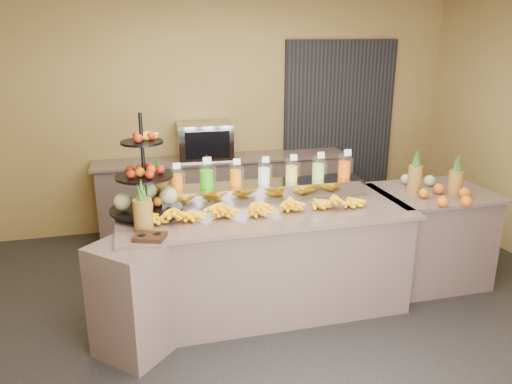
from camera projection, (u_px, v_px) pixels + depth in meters
name	position (u px, v px, depth m)	size (l,w,h in m)	color
ground	(274.00, 323.00, 4.28)	(6.00, 6.00, 0.00)	black
room_envelope	(272.00, 91.00, 4.48)	(6.04, 5.02, 2.82)	olive
buffet_counter	(254.00, 262.00, 4.35)	(2.75, 1.25, 0.93)	gray
right_counter	(429.00, 236.00, 4.91)	(1.08, 0.88, 0.93)	gray
back_ledge	(223.00, 193.00, 6.22)	(3.10, 0.55, 0.93)	gray
pitcher_tray	(264.00, 191.00, 4.53)	(1.85, 0.30, 0.15)	gray
juice_pitcher_orange_a	(177.00, 180.00, 4.29)	(0.11, 0.11, 0.26)	silver
juice_pitcher_green	(207.00, 176.00, 4.35)	(0.12, 0.13, 0.30)	silver
juice_pitcher_orange_b	(236.00, 176.00, 4.41)	(0.11, 0.11, 0.27)	silver
juice_pitcher_milk	(264.00, 173.00, 4.48)	(0.11, 0.11, 0.27)	silver
juice_pitcher_lemon	(292.00, 171.00, 4.54)	(0.11, 0.12, 0.27)	silver
juice_pitcher_lime	(318.00, 169.00, 4.60)	(0.12, 0.12, 0.28)	silver
juice_pitcher_orange_c	(344.00, 167.00, 4.66)	(0.12, 0.12, 0.29)	silver
banana_heap	(256.00, 205.00, 4.17)	(1.89, 0.17, 0.16)	#EEAF0B
fruit_stand	(150.00, 189.00, 4.11)	(0.77, 0.77, 0.85)	black
condiment_caddy	(150.00, 237.00, 3.66)	(0.22, 0.17, 0.03)	black
pineapple_left_a	(143.00, 211.00, 3.78)	(0.15, 0.15, 0.41)	brown
pineapple_left_b	(159.00, 185.00, 4.43)	(0.14, 0.14, 0.42)	brown
right_fruit_pile	(440.00, 188.00, 4.58)	(0.50, 0.48, 0.27)	brown
oven_warmer	(204.00, 141.00, 5.96)	(0.64, 0.45, 0.43)	gray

